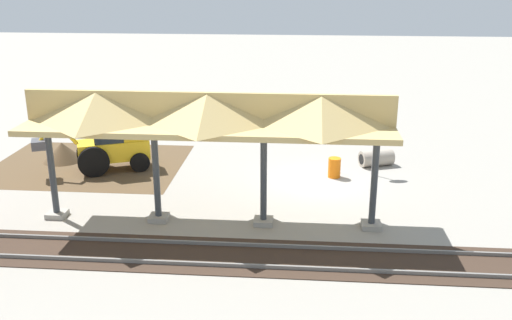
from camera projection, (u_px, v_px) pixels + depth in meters
The scene contains 9 objects.
ground_plane at pixel (318, 181), 25.26m from camera, with size 120.00×120.00×0.00m, color gray.
dirt_work_zone at pixel (89, 165), 27.39m from camera, with size 8.96×7.00×0.01m, color brown.
platform_canopy at pixel (208, 113), 19.86m from camera, with size 12.98×3.20×4.90m.
rail_tracks at pixel (322, 259), 18.38m from camera, with size 60.00×2.58×0.15m.
stop_sign at pixel (374, 138), 25.51m from camera, with size 0.72×0.30×2.45m.
backhoe at pixel (110, 144), 26.33m from camera, with size 5.11×3.08×2.82m.
dirt_mound at pixel (63, 161), 28.01m from camera, with size 3.85×3.85×1.84m, color brown.
concrete_pipe at pixel (376, 158), 27.16m from camera, with size 1.74×1.26×0.77m.
traffic_barrel at pixel (334, 168), 25.64m from camera, with size 0.56×0.56×0.90m, color orange.
Camera 1 is at (0.77, 23.80, 8.90)m, focal length 40.00 mm.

